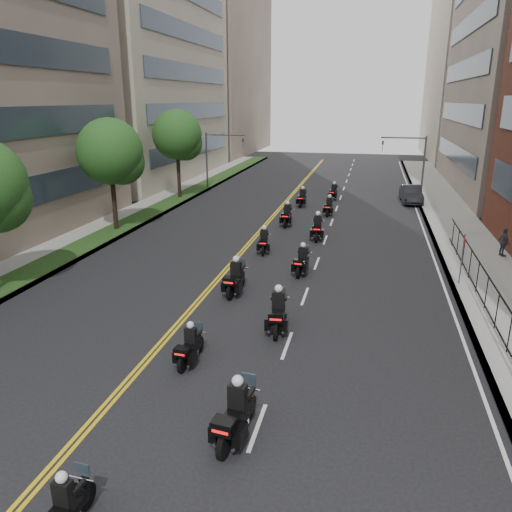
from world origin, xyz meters
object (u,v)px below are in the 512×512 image
at_px(parked_sedan, 411,194).
at_px(motorcycle_9, 329,207).
at_px(motorcycle_3, 278,313).
at_px(pedestrian_c, 504,242).
at_px(motorcycle_7, 317,228).
at_px(motorcycle_10, 302,198).
at_px(motorcycle_4, 235,279).
at_px(motorcycle_11, 334,193).
at_px(motorcycle_6, 264,242).
at_px(motorcycle_8, 287,216).
at_px(motorcycle_1, 236,415).
at_px(motorcycle_2, 190,347).
at_px(motorcycle_5, 302,262).

bearing_deg(parked_sedan, motorcycle_9, -138.71).
height_order(motorcycle_3, pedestrian_c, motorcycle_3).
xyz_separation_m(motorcycle_7, pedestrian_c, (10.84, -1.73, 0.24)).
bearing_deg(motorcycle_10, motorcycle_9, -46.20).
xyz_separation_m(motorcycle_4, motorcycle_11, (2.68, 24.23, -0.07)).
xyz_separation_m(motorcycle_7, motorcycle_9, (0.11, 7.32, -0.09)).
xyz_separation_m(motorcycle_6, pedestrian_c, (13.64, 1.91, 0.33)).
height_order(motorcycle_4, motorcycle_8, motorcycle_4).
xyz_separation_m(motorcycle_7, parked_sedan, (6.74, 13.97, 0.02)).
bearing_deg(motorcycle_11, pedestrian_c, -48.53).
relative_size(motorcycle_6, motorcycle_11, 0.99).
relative_size(motorcycle_4, pedestrian_c, 1.50).
bearing_deg(motorcycle_9, motorcycle_4, -96.03).
xyz_separation_m(motorcycle_3, motorcycle_6, (-2.76, 10.21, -0.10)).
height_order(motorcycle_7, motorcycle_10, motorcycle_7).
bearing_deg(motorcycle_9, motorcycle_3, -87.38).
bearing_deg(motorcycle_1, motorcycle_8, 103.57).
bearing_deg(motorcycle_10, motorcycle_8, -87.85).
xyz_separation_m(motorcycle_2, motorcycle_11, (2.51, 30.85, 0.05)).
distance_m(motorcycle_10, parked_sedan, 9.88).
bearing_deg(motorcycle_3, parked_sedan, 70.75).
xyz_separation_m(motorcycle_1, motorcycle_9, (0.02, 27.95, -0.08)).
bearing_deg(motorcycle_6, pedestrian_c, -0.03).
relative_size(motorcycle_1, motorcycle_11, 1.12).
bearing_deg(motorcycle_10, motorcycle_6, -88.28).
relative_size(motorcycle_1, motorcycle_8, 1.03).
distance_m(motorcycle_8, parked_sedan, 14.21).
bearing_deg(motorcycle_8, motorcycle_7, -52.33).
bearing_deg(motorcycle_10, motorcycle_4, -87.56).
relative_size(motorcycle_8, motorcycle_10, 1.05).
relative_size(motorcycle_7, pedestrian_c, 1.53).
bearing_deg(pedestrian_c, motorcycle_7, 63.22).
height_order(motorcycle_1, motorcycle_10, motorcycle_1).
bearing_deg(motorcycle_4, motorcycle_8, 92.01).
distance_m(motorcycle_7, motorcycle_11, 13.80).
height_order(motorcycle_1, motorcycle_5, motorcycle_1).
distance_m(motorcycle_5, motorcycle_9, 14.25).
height_order(motorcycle_8, motorcycle_9, motorcycle_8).
xyz_separation_m(motorcycle_1, motorcycle_11, (-0.12, 34.43, -0.08)).
bearing_deg(parked_sedan, motorcycle_7, -119.53).
relative_size(motorcycle_5, motorcycle_10, 0.98).
relative_size(motorcycle_5, motorcycle_8, 0.93).
height_order(motorcycle_8, motorcycle_10, motorcycle_8).
bearing_deg(motorcycle_11, motorcycle_2, -88.19).
relative_size(motorcycle_4, motorcycle_6, 1.13).
relative_size(motorcycle_10, motorcycle_11, 1.04).
distance_m(motorcycle_2, motorcycle_7, 17.24).
distance_m(motorcycle_1, motorcycle_3, 6.79).
bearing_deg(pedestrian_c, motorcycle_3, 120.34).
relative_size(motorcycle_3, motorcycle_10, 1.10).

